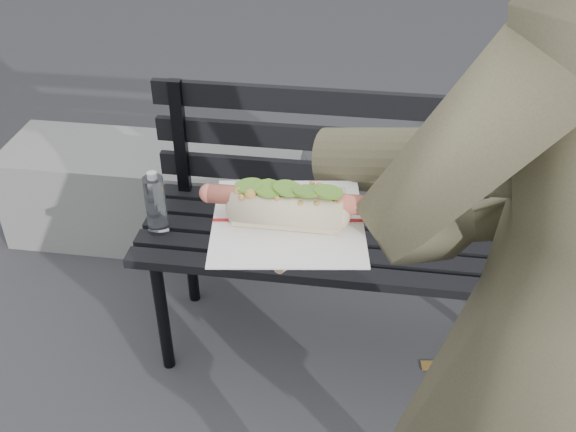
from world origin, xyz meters
name	(u,v)px	position (x,y,z in m)	size (l,w,h in m)	color
park_bench	(376,214)	(0.00, 1.03, 0.52)	(1.50, 0.44, 0.88)	black
concrete_block	(156,194)	(-0.91, 1.52, 0.20)	(1.20, 0.40, 0.40)	slate
person	(559,348)	(0.28, 0.07, 0.96)	(0.70, 0.46, 1.92)	#4E4B34
held_hotdog	(449,177)	(0.07, 0.03, 1.27)	(0.63, 0.31, 0.20)	#4E4B34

